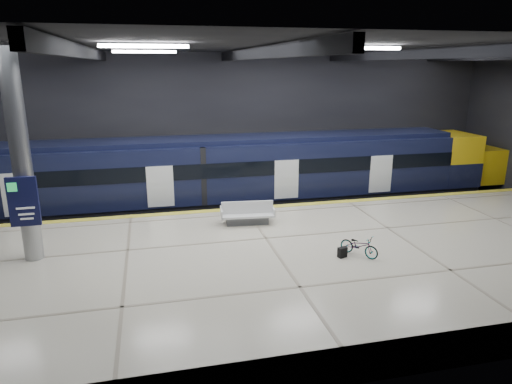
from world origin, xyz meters
name	(u,v)px	position (x,y,z in m)	size (l,w,h in m)	color
ground	(260,255)	(0.00, 0.00, 0.00)	(30.00, 30.00, 0.00)	black
room_shell	(260,111)	(0.00, 0.00, 5.72)	(30.10, 16.10, 8.05)	black
platform	(277,268)	(0.00, -2.50, 0.55)	(30.00, 11.00, 1.10)	beige
safety_strip	(245,208)	(0.00, 2.75, 1.11)	(30.00, 0.40, 0.01)	yellow
rails	(235,212)	(0.00, 5.50, 0.08)	(30.00, 1.52, 0.16)	gray
train	(256,173)	(1.12, 5.50, 2.06)	(29.40, 2.84, 3.79)	black
bench	(247,216)	(-0.34, 0.74, 1.44)	(2.24, 1.10, 0.96)	#595B60
bicycle	(359,246)	(2.67, -3.28, 1.46)	(0.48, 1.39, 0.73)	#99999E
pannier_bag	(342,252)	(2.07, -3.28, 1.28)	(0.30, 0.18, 0.35)	black
info_column	(21,160)	(-8.00, -1.03, 4.46)	(0.90, 0.78, 6.90)	#9EA0A5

